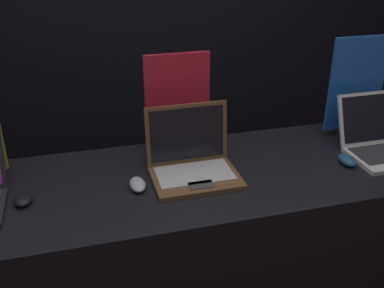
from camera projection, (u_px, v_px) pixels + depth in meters
wall_back at (137, 10)px, 2.90m from camera, size 8.00×0.05×2.80m
display_counter at (193, 260)px, 2.12m from camera, size 2.24×0.73×0.92m
mouse_front at (23, 200)px, 1.72m from camera, size 0.07×0.10×0.03m
laptop_middle at (193, 160)px, 1.91m from camera, size 0.36×0.30×0.28m
mouse_middle at (138, 184)px, 1.82m from camera, size 0.06×0.12×0.03m
promo_stand_middle at (178, 105)px, 2.06m from camera, size 0.30×0.07×0.46m
laptop_back at (381, 141)px, 2.09m from camera, size 0.33×0.35×0.25m
mouse_back at (347, 160)px, 2.00m from camera, size 0.06×0.11×0.04m
promo_stand_back at (356, 88)px, 2.23m from camera, size 0.30×0.07×0.49m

